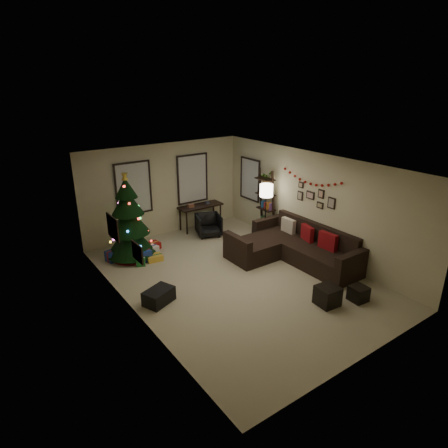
# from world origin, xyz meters

# --- Properties ---
(floor) EXTENTS (7.00, 7.00, 0.00)m
(floor) POSITION_xyz_m (0.00, 0.00, 0.00)
(floor) COLOR tan
(floor) RESTS_ON ground
(ceiling) EXTENTS (7.00, 7.00, 0.00)m
(ceiling) POSITION_xyz_m (0.00, 0.00, 2.70)
(ceiling) COLOR white
(ceiling) RESTS_ON floor
(wall_back) EXTENTS (5.00, 0.00, 5.00)m
(wall_back) POSITION_xyz_m (0.00, 3.50, 1.35)
(wall_back) COLOR beige
(wall_back) RESTS_ON floor
(wall_front) EXTENTS (5.00, 0.00, 5.00)m
(wall_front) POSITION_xyz_m (0.00, -3.50, 1.35)
(wall_front) COLOR beige
(wall_front) RESTS_ON floor
(wall_left) EXTENTS (0.00, 7.00, 7.00)m
(wall_left) POSITION_xyz_m (-2.50, 0.00, 1.35)
(wall_left) COLOR beige
(wall_left) RESTS_ON floor
(wall_right) EXTENTS (0.00, 7.00, 7.00)m
(wall_right) POSITION_xyz_m (2.50, 0.00, 1.35)
(wall_right) COLOR beige
(wall_right) RESTS_ON floor
(window_back_left) EXTENTS (1.05, 0.06, 1.50)m
(window_back_left) POSITION_xyz_m (-0.95, 3.47, 1.55)
(window_back_left) COLOR #728CB2
(window_back_left) RESTS_ON wall_back
(window_back_right) EXTENTS (1.05, 0.06, 1.50)m
(window_back_right) POSITION_xyz_m (0.95, 3.47, 1.55)
(window_back_right) COLOR #728CB2
(window_back_right) RESTS_ON wall_back
(window_right_wall) EXTENTS (0.06, 0.90, 1.30)m
(window_right_wall) POSITION_xyz_m (2.47, 2.55, 1.50)
(window_right_wall) COLOR #728CB2
(window_right_wall) RESTS_ON wall_right
(christmas_tree) EXTENTS (1.26, 1.26, 2.34)m
(christmas_tree) POSITION_xyz_m (-1.55, 2.47, 0.97)
(christmas_tree) COLOR black
(christmas_tree) RESTS_ON floor
(presents) EXTENTS (1.50, 1.01, 0.30)m
(presents) POSITION_xyz_m (-1.33, 2.25, 0.11)
(presents) COLOR navy
(presents) RESTS_ON floor
(sofa) EXTENTS (2.13, 3.07, 0.93)m
(sofa) POSITION_xyz_m (1.80, -0.05, 0.31)
(sofa) COLOR black
(sofa) RESTS_ON floor
(pillow_red_a) EXTENTS (0.15, 0.50, 0.50)m
(pillow_red_a) POSITION_xyz_m (2.21, -0.82, 0.64)
(pillow_red_a) COLOR maroon
(pillow_red_a) RESTS_ON sofa
(pillow_red_b) EXTENTS (0.23, 0.46, 0.45)m
(pillow_red_b) POSITION_xyz_m (2.21, -0.14, 0.64)
(pillow_red_b) COLOR maroon
(pillow_red_b) RESTS_ON sofa
(pillow_cream) EXTENTS (0.13, 0.44, 0.44)m
(pillow_cream) POSITION_xyz_m (2.21, 0.55, 0.63)
(pillow_cream) COLOR #C0B19C
(pillow_cream) RESTS_ON sofa
(ottoman_near) EXTENTS (0.47, 0.47, 0.41)m
(ottoman_near) POSITION_xyz_m (0.87, -2.02, 0.21)
(ottoman_near) COLOR black
(ottoman_near) RESTS_ON floor
(ottoman_far) EXTENTS (0.37, 0.37, 0.33)m
(ottoman_far) POSITION_xyz_m (1.53, -2.30, 0.16)
(ottoman_far) COLOR black
(ottoman_far) RESTS_ON floor
(desk) EXTENTS (1.39, 0.50, 0.75)m
(desk) POSITION_xyz_m (1.06, 3.22, 0.66)
(desk) COLOR black
(desk) RESTS_ON floor
(desk_chair) EXTENTS (0.80, 0.77, 0.66)m
(desk_chair) POSITION_xyz_m (0.93, 2.57, 0.33)
(desk_chair) COLOR black
(desk_chair) RESTS_ON floor
(bookshelf) EXTENTS (0.30, 0.59, 2.03)m
(bookshelf) POSITION_xyz_m (2.30, 1.58, 0.98)
(bookshelf) COLOR black
(bookshelf) RESTS_ON floor
(potted_plant) EXTENTS (0.60, 0.57, 0.52)m
(potted_plant) POSITION_xyz_m (2.30, 1.61, 1.83)
(potted_plant) COLOR #4C4C4C
(potted_plant) RESTS_ON bookshelf
(floor_lamp) EXTENTS (0.36, 0.36, 1.71)m
(floor_lamp) POSITION_xyz_m (1.95, 1.21, 1.43)
(floor_lamp) COLOR black
(floor_lamp) RESTS_ON floor
(art_map) EXTENTS (0.04, 0.60, 0.50)m
(art_map) POSITION_xyz_m (-2.48, 0.92, 1.54)
(art_map) COLOR black
(art_map) RESTS_ON wall_left
(art_abstract) EXTENTS (0.04, 0.45, 0.35)m
(art_abstract) POSITION_xyz_m (-2.48, -0.30, 1.44)
(art_abstract) COLOR black
(art_abstract) RESTS_ON wall_left
(gallery) EXTENTS (0.03, 1.25, 0.54)m
(gallery) POSITION_xyz_m (2.48, -0.07, 1.57)
(gallery) COLOR black
(gallery) RESTS_ON wall_right
(garland) EXTENTS (0.08, 1.90, 0.30)m
(garland) POSITION_xyz_m (2.45, 0.10, 2.01)
(garland) COLOR #A5140C
(garland) RESTS_ON wall_right
(stocking_left) EXTENTS (0.20, 0.05, 0.36)m
(stocking_left) POSITION_xyz_m (-0.14, 3.60, 1.44)
(stocking_left) COLOR #990F0C
(stocking_left) RESTS_ON wall_back
(stocking_right) EXTENTS (0.20, 0.05, 0.36)m
(stocking_right) POSITION_xyz_m (0.19, 3.56, 1.48)
(stocking_right) COLOR #990F0C
(stocking_right) RESTS_ON wall_back
(storage_bin) EXTENTS (0.73, 0.62, 0.31)m
(storage_bin) POSITION_xyz_m (-1.96, 0.05, 0.16)
(storage_bin) COLOR black
(storage_bin) RESTS_ON floor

